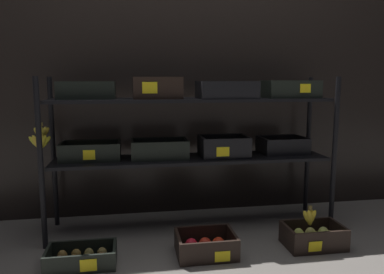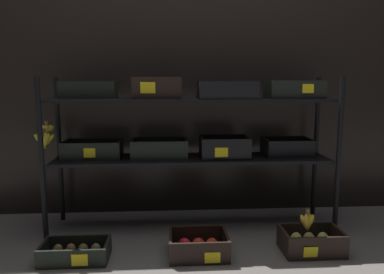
% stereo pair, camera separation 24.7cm
% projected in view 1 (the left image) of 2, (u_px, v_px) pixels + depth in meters
% --- Properties ---
extents(ground_plane, '(10.00, 10.00, 0.00)m').
position_uv_depth(ground_plane, '(192.00, 226.00, 2.57)').
color(ground_plane, '#605B56').
extents(storefront_wall, '(4.23, 0.12, 1.94)m').
position_uv_depth(storefront_wall, '(184.00, 83.00, 2.80)').
color(storefront_wall, black).
rests_on(storefront_wall, ground_plane).
extents(display_rack, '(1.97, 0.40, 1.01)m').
position_uv_depth(display_rack, '(190.00, 127.00, 2.47)').
color(display_rack, black).
rests_on(display_rack, ground_plane).
extents(crate_ground_kiwi, '(0.37, 0.21, 0.10)m').
position_uv_depth(crate_ground_kiwi, '(82.00, 258.00, 2.02)').
color(crate_ground_kiwi, black).
rests_on(crate_ground_kiwi, ground_plane).
extents(crate_ground_apple_red, '(0.33, 0.26, 0.13)m').
position_uv_depth(crate_ground_apple_red, '(206.00, 247.00, 2.15)').
color(crate_ground_apple_red, black).
rests_on(crate_ground_apple_red, ground_plane).
extents(crate_ground_pear, '(0.34, 0.23, 0.13)m').
position_uv_depth(crate_ground_pear, '(313.00, 237.00, 2.25)').
color(crate_ground_pear, black).
rests_on(crate_ground_pear, ground_plane).
extents(banana_bunch_loose, '(0.10, 0.04, 0.12)m').
position_uv_depth(banana_bunch_loose, '(310.00, 217.00, 2.22)').
color(banana_bunch_loose, brown).
rests_on(banana_bunch_loose, crate_ground_pear).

